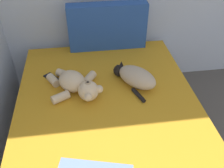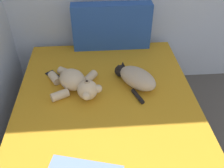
{
  "view_description": "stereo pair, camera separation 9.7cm",
  "coord_description": "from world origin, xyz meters",
  "px_view_note": "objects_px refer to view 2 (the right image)",
  "views": [
    {
      "loc": [
        0.75,
        1.38,
        1.81
      ],
      "look_at": [
        0.96,
        2.91,
        0.57
      ],
      "focal_mm": 39.73,
      "sensor_mm": 36.0,
      "label": 1
    },
    {
      "loc": [
        0.85,
        1.37,
        1.81
      ],
      "look_at": [
        0.96,
        2.91,
        0.57
      ],
      "focal_mm": 39.73,
      "sensor_mm": 36.0,
      "label": 2
    }
  ],
  "objects_px": {
    "bed": "(108,134)",
    "teddy_bear": "(77,83)",
    "cat": "(136,78)",
    "cell_phone": "(53,76)",
    "patterned_cushion": "(112,26)"
  },
  "relations": [
    {
      "from": "bed",
      "to": "cat",
      "type": "relative_size",
      "value": 4.7
    },
    {
      "from": "bed",
      "to": "cat",
      "type": "height_order",
      "value": "cat"
    },
    {
      "from": "bed",
      "to": "teddy_bear",
      "type": "height_order",
      "value": "teddy_bear"
    },
    {
      "from": "teddy_bear",
      "to": "cat",
      "type": "bearing_deg",
      "value": 4.37
    },
    {
      "from": "teddy_bear",
      "to": "cell_phone",
      "type": "height_order",
      "value": "teddy_bear"
    },
    {
      "from": "bed",
      "to": "teddy_bear",
      "type": "distance_m",
      "value": 0.48
    },
    {
      "from": "cat",
      "to": "teddy_bear",
      "type": "bearing_deg",
      "value": -175.63
    },
    {
      "from": "patterned_cushion",
      "to": "cell_phone",
      "type": "bearing_deg",
      "value": -139.7
    },
    {
      "from": "bed",
      "to": "teddy_bear",
      "type": "bearing_deg",
      "value": 132.07
    },
    {
      "from": "teddy_bear",
      "to": "cell_phone",
      "type": "bearing_deg",
      "value": 136.5
    },
    {
      "from": "bed",
      "to": "patterned_cushion",
      "type": "relative_size",
      "value": 2.67
    },
    {
      "from": "bed",
      "to": "teddy_bear",
      "type": "relative_size",
      "value": 4.21
    },
    {
      "from": "cat",
      "to": "teddy_bear",
      "type": "relative_size",
      "value": 0.9
    },
    {
      "from": "cat",
      "to": "teddy_bear",
      "type": "height_order",
      "value": "teddy_bear"
    },
    {
      "from": "teddy_bear",
      "to": "cell_phone",
      "type": "distance_m",
      "value": 0.3
    }
  ]
}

